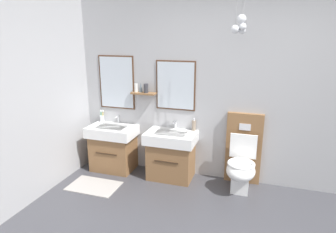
{
  "coord_description": "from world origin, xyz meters",
  "views": [
    {
      "loc": [
        0.21,
        -2.12,
        2.01
      ],
      "look_at": [
        -0.93,
        1.39,
        0.98
      ],
      "focal_mm": 31.42,
      "sensor_mm": 36.0,
      "label": 1
    }
  ],
  "objects_px": {
    "vanity_sink_right": "(171,154)",
    "vanity_sink_left": "(113,146)",
    "soap_dispenser": "(194,125)",
    "toilet": "(242,162)",
    "toothbrush_cup": "(102,118)"
  },
  "relations": [
    {
      "from": "vanity_sink_left",
      "to": "toilet",
      "type": "distance_m",
      "value": 1.91
    },
    {
      "from": "toilet",
      "to": "soap_dispenser",
      "type": "xyz_separation_m",
      "value": [
        -0.71,
        0.17,
        0.39
      ]
    },
    {
      "from": "toilet",
      "to": "vanity_sink_left",
      "type": "bearing_deg",
      "value": -179.77
    },
    {
      "from": "toothbrush_cup",
      "to": "toilet",
      "type": "bearing_deg",
      "value": -4.23
    },
    {
      "from": "toilet",
      "to": "vanity_sink_right",
      "type": "bearing_deg",
      "value": -179.55
    },
    {
      "from": "vanity_sink_left",
      "to": "soap_dispenser",
      "type": "xyz_separation_m",
      "value": [
        1.21,
        0.18,
        0.4
      ]
    },
    {
      "from": "vanity_sink_left",
      "to": "toothbrush_cup",
      "type": "xyz_separation_m",
      "value": [
        -0.27,
        0.17,
        0.38
      ]
    },
    {
      "from": "vanity_sink_left",
      "to": "toilet",
      "type": "xyz_separation_m",
      "value": [
        1.91,
        0.01,
        0.01
      ]
    },
    {
      "from": "toilet",
      "to": "toothbrush_cup",
      "type": "distance_m",
      "value": 2.22
    },
    {
      "from": "vanity_sink_left",
      "to": "vanity_sink_right",
      "type": "height_order",
      "value": "same"
    },
    {
      "from": "vanity_sink_right",
      "to": "toilet",
      "type": "bearing_deg",
      "value": 0.45
    },
    {
      "from": "vanity_sink_left",
      "to": "vanity_sink_right",
      "type": "bearing_deg",
      "value": 0.0
    },
    {
      "from": "vanity_sink_right",
      "to": "vanity_sink_left",
      "type": "bearing_deg",
      "value": 180.0
    },
    {
      "from": "toothbrush_cup",
      "to": "vanity_sink_right",
      "type": "bearing_deg",
      "value": -8.06
    },
    {
      "from": "vanity_sink_right",
      "to": "toilet",
      "type": "height_order",
      "value": "toilet"
    }
  ]
}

